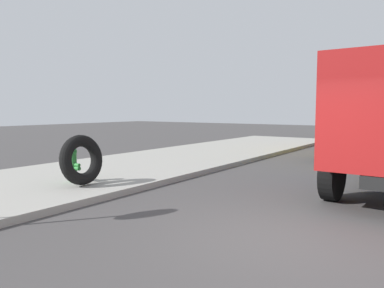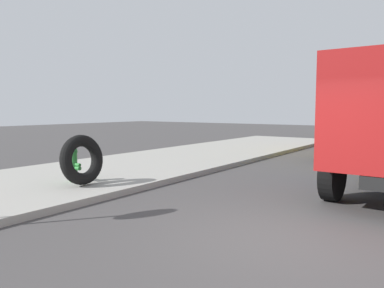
% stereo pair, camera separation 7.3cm
% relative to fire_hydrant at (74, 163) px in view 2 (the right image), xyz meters
% --- Properties ---
extents(ground_plane, '(80.00, 80.00, 0.00)m').
position_rel_fire_hydrant_xyz_m(ground_plane, '(-0.68, -5.66, -0.61)').
color(ground_plane, '#423F3F').
extents(sidewalk_curb, '(36.00, 5.00, 0.15)m').
position_rel_fire_hydrant_xyz_m(sidewalk_curb, '(-0.68, 0.84, -0.53)').
color(sidewalk_curb, '#99968E').
rests_on(sidewalk_curb, ground).
extents(fire_hydrant, '(0.21, 0.48, 0.86)m').
position_rel_fire_hydrant_xyz_m(fire_hydrant, '(0.00, 0.00, 0.00)').
color(fire_hydrant, '#2D8438').
rests_on(fire_hydrant, sidewalk_curb).
extents(loose_tire, '(1.19, 0.43, 1.21)m').
position_rel_fire_hydrant_xyz_m(loose_tire, '(-0.16, -0.53, 0.15)').
color(loose_tire, black).
rests_on(loose_tire, sidewalk_curb).
extents(dump_truck_yellow, '(7.05, 2.91, 3.00)m').
position_rel_fire_hydrant_xyz_m(dump_truck_yellow, '(11.31, -4.95, 1.00)').
color(dump_truck_yellow, gold).
rests_on(dump_truck_yellow, ground).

